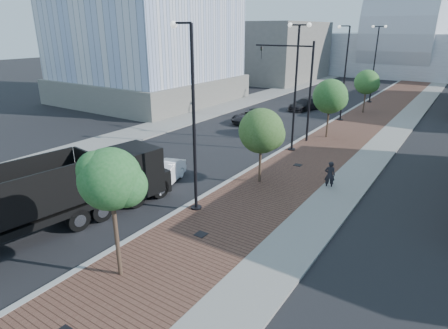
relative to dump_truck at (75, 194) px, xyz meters
The scene contains 23 objects.
sidewalk 34.79m from the dump_truck, 78.17° to the left, with size 7.00×140.00×0.12m, color #4C2D23.
concrete_strip 35.44m from the dump_truck, 73.89° to the left, with size 2.40×140.00×0.13m, color slate.
curb 34.25m from the dump_truck, 83.91° to the left, with size 0.30×140.00×0.14m, color gray.
west_sidewalk 35.32m from the dump_truck, 105.40° to the left, with size 4.00×140.00×0.12m, color slate.
dump_truck is the anchor object (origin of this frame).
white_sedan 5.77m from the dump_truck, 85.36° to the left, with size 1.43×4.10×1.35m, color white.
dark_car_mid 22.68m from the dump_truck, 97.57° to the left, with size 2.17×4.71×1.31m, color black.
dark_car_far 31.27m from the dump_truck, 91.64° to the left, with size 1.88×4.62×1.34m, color black.
pedestrian 13.93m from the dump_truck, 49.68° to the left, with size 0.61×0.40×1.67m, color black.
streetlight_1 6.47m from the dump_truck, 44.37° to the left, with size 1.44×0.56×9.21m.
streetlight_2 16.92m from the dump_truck, 75.22° to the left, with size 1.72×0.56×9.28m.
streetlight_3 28.48m from the dump_truck, 81.64° to the left, with size 1.44×0.56×9.21m.
streetlight_4 40.40m from the dump_truck, 83.97° to the left, with size 1.72×0.56×9.28m.
traffic_mast 19.65m from the dump_truck, 80.08° to the left, with size 5.09×0.20×8.00m.
tree_0 6.19m from the dump_truck, 20.27° to the right, with size 2.28×2.21×5.11m.
tree_1 10.64m from the dump_truck, 59.77° to the left, with size 2.65×2.64×4.61m.
tree_2 21.81m from the dump_truck, 75.93° to the left, with size 2.85×2.85×5.03m.
tree_3 33.53m from the dump_truck, 80.93° to the left, with size 2.63×2.62×4.76m.
tower_podium 33.05m from the dump_truck, 128.05° to the left, with size 19.00×19.00×3.00m, color #64615A.
convention_center 79.18m from the dump_truck, 88.82° to the left, with size 50.00×30.00×50.00m.
commercial_block_nw 56.57m from the dump_truck, 106.86° to the left, with size 14.00×20.00×10.00m, color #5E5C55.
utility_cover_1 6.49m from the dump_truck, 18.59° to the left, with size 0.50×0.50×0.02m, color black.
utility_cover_2 14.41m from the dump_truck, 65.17° to the left, with size 0.50×0.50×0.02m, color black.
Camera 1 is at (11.50, -3.82, 8.88)m, focal length 30.13 mm.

